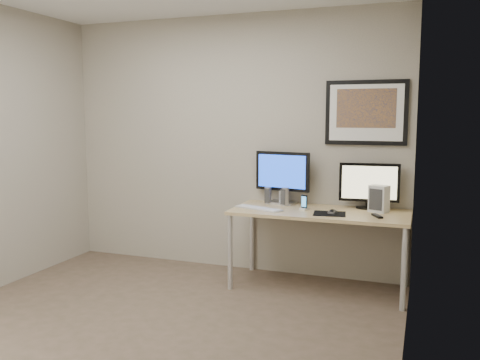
{
  "coord_description": "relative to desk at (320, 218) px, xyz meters",
  "views": [
    {
      "loc": [
        1.88,
        -3.18,
        1.6
      ],
      "look_at": [
        0.31,
        1.1,
        1.01
      ],
      "focal_mm": 38.0,
      "sensor_mm": 36.0,
      "label": 1
    }
  ],
  "objects": [
    {
      "name": "speaker_left",
      "position": [
        -0.55,
        0.19,
        0.15
      ],
      "size": [
        0.07,
        0.07,
        0.17
      ],
      "primitive_type": "cylinder",
      "rotation": [
        0.0,
        0.0,
        0.04
      ],
      "color": "#A8A8AD",
      "rests_on": "desk"
    },
    {
      "name": "desk",
      "position": [
        0.0,
        0.0,
        0.0
      ],
      "size": [
        1.6,
        0.7,
        0.73
      ],
      "color": "olive",
      "rests_on": "floor"
    },
    {
      "name": "mouse",
      "position": [
        0.13,
        -0.09,
        0.09
      ],
      "size": [
        0.07,
        0.1,
        0.03
      ],
      "primitive_type": "ellipsoid",
      "rotation": [
        0.0,
        0.0,
        -0.12
      ],
      "color": "black",
      "rests_on": "mousepad"
    },
    {
      "name": "speaker_right",
      "position": [
        -0.36,
        0.15,
        0.15
      ],
      "size": [
        0.09,
        0.09,
        0.18
      ],
      "primitive_type": "cylinder",
      "rotation": [
        0.0,
        0.0,
        -0.43
      ],
      "color": "#A8A8AD",
      "rests_on": "desk"
    },
    {
      "name": "mousepad",
      "position": [
        0.11,
        -0.12,
        0.07
      ],
      "size": [
        0.31,
        0.29,
        0.0
      ],
      "primitive_type": "cube",
      "rotation": [
        0.0,
        0.0,
        0.14
      ],
      "color": "black",
      "rests_on": "desk"
    },
    {
      "name": "floor",
      "position": [
        -1.0,
        -1.35,
        -0.66
      ],
      "size": [
        3.6,
        3.6,
        0.0
      ],
      "primitive_type": "plane",
      "color": "#4E4330",
      "rests_on": "ground"
    },
    {
      "name": "fan_unit",
      "position": [
        0.51,
        0.12,
        0.19
      ],
      "size": [
        0.19,
        0.17,
        0.24
      ],
      "primitive_type": "cube",
      "rotation": [
        0.0,
        0.0,
        -0.42
      ],
      "color": "silver",
      "rests_on": "desk"
    },
    {
      "name": "keyboard",
      "position": [
        -0.55,
        -0.12,
        0.07
      ],
      "size": [
        0.49,
        0.29,
        0.02
      ],
      "primitive_type": "cube",
      "rotation": [
        0.0,
        0.0,
        -0.36
      ],
      "color": "silver",
      "rests_on": "desk"
    },
    {
      "name": "phone_dock",
      "position": [
        -0.15,
        -0.0,
        0.14
      ],
      "size": [
        0.08,
        0.08,
        0.14
      ],
      "primitive_type": "cube",
      "rotation": [
        0.0,
        0.0,
        -0.42
      ],
      "color": "black",
      "rests_on": "desk"
    },
    {
      "name": "framed_art",
      "position": [
        0.35,
        0.33,
        0.96
      ],
      "size": [
        0.75,
        0.04,
        0.6
      ],
      "color": "black",
      "rests_on": "room"
    },
    {
      "name": "monitor_large",
      "position": [
        -0.43,
        0.25,
        0.35
      ],
      "size": [
        0.56,
        0.22,
        0.51
      ],
      "rotation": [
        0.0,
        0.0,
        -0.17
      ],
      "color": "#A8A8AD",
      "rests_on": "desk"
    },
    {
      "name": "monitor_tv",
      "position": [
        0.41,
        0.24,
        0.29
      ],
      "size": [
        0.55,
        0.15,
        0.43
      ],
      "rotation": [
        0.0,
        0.0,
        0.09
      ],
      "color": "black",
      "rests_on": "desk"
    },
    {
      "name": "remote",
      "position": [
        0.52,
        -0.11,
        0.08
      ],
      "size": [
        0.11,
        0.16,
        0.02
      ],
      "primitive_type": "cube",
      "rotation": [
        0.0,
        0.0,
        0.48
      ],
      "color": "black",
      "rests_on": "desk"
    },
    {
      "name": "room",
      "position": [
        -1.0,
        -0.9,
        0.98
      ],
      "size": [
        3.6,
        3.6,
        3.6
      ],
      "color": "white",
      "rests_on": "ground"
    }
  ]
}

